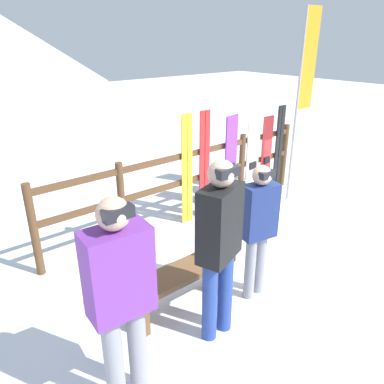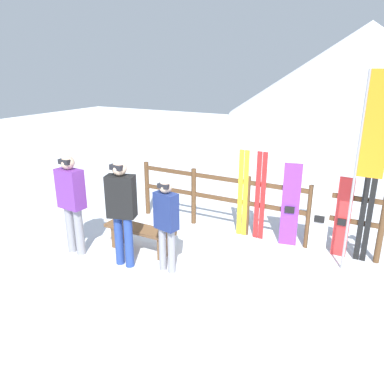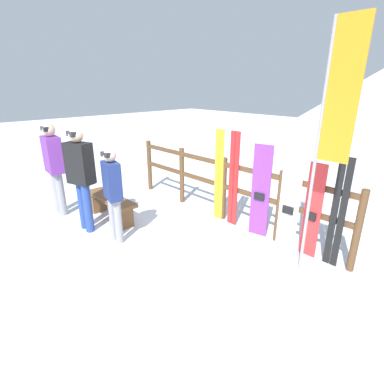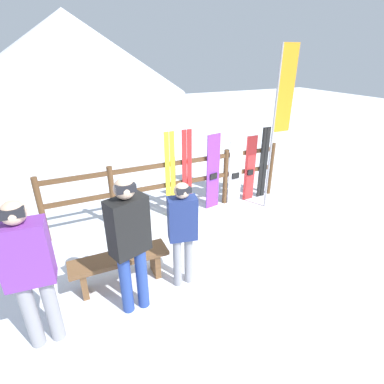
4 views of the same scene
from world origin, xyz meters
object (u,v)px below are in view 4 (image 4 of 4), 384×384
(ski_pair_black, at_px, (263,163))
(bench, at_px, (120,263))
(person_purple, at_px, (29,268))
(ski_pair_yellow, at_px, (170,176))
(snowboard_red, at_px, (250,169))
(rental_flag, at_px, (280,109))
(person_navy, at_px, (183,228))
(ski_pair_red, at_px, (187,173))
(snowboard_purple, at_px, (213,172))
(snowboard_white, at_px, (235,172))
(person_black, at_px, (130,239))

(ski_pair_black, bearing_deg, bench, -156.52)
(bench, bearing_deg, person_purple, -148.66)
(ski_pair_yellow, xyz_separation_m, snowboard_red, (1.83, -0.00, -0.14))
(snowboard_red, xyz_separation_m, rental_flag, (0.24, -0.45, 1.32))
(person_navy, distance_m, ski_pair_red, 2.09)
(ski_pair_black, height_order, rental_flag, rental_flag)
(bench, relative_size, person_purple, 0.75)
(snowboard_purple, distance_m, snowboard_white, 0.54)
(snowboard_purple, relative_size, rental_flag, 0.50)
(person_purple, height_order, person_black, person_black)
(person_black, height_order, ski_pair_yellow, person_black)
(bench, distance_m, snowboard_white, 3.21)
(bench, height_order, person_black, person_black)
(rental_flag, bearing_deg, person_purple, -159.17)
(ski_pair_yellow, distance_m, snowboard_white, 1.46)
(ski_pair_yellow, height_order, ski_pair_red, ski_pair_red)
(person_black, xyz_separation_m, snowboard_white, (2.73, 2.05, -0.35))
(bench, relative_size, ski_pair_red, 0.78)
(person_black, distance_m, ski_pair_black, 4.03)
(person_navy, distance_m, snowboard_white, 2.75)
(ski_pair_yellow, relative_size, rental_flag, 0.54)
(bench, bearing_deg, ski_pair_red, 42.10)
(snowboard_red, bearing_deg, snowboard_white, -179.99)
(snowboard_white, bearing_deg, ski_pair_red, 179.82)
(snowboard_red, bearing_deg, rental_flag, -61.73)
(person_black, bearing_deg, rental_flag, 25.62)
(bench, height_order, person_navy, person_navy)
(person_black, height_order, rental_flag, rental_flag)
(person_purple, distance_m, snowboard_white, 4.34)
(ski_pair_red, height_order, rental_flag, rental_flag)
(snowboard_red, distance_m, ski_pair_black, 0.36)
(ski_pair_yellow, bearing_deg, snowboard_white, -0.14)
(person_black, distance_m, snowboard_purple, 3.02)
(bench, distance_m, snowboard_purple, 2.77)
(person_purple, distance_m, ski_pair_yellow, 3.14)
(bench, bearing_deg, snowboard_white, 28.58)
(ski_pair_yellow, bearing_deg, snowboard_red, -0.11)
(ski_pair_red, xyz_separation_m, ski_pair_black, (1.83, 0.00, -0.06))
(person_navy, xyz_separation_m, snowboard_white, (2.00, 1.88, -0.21))
(bench, height_order, person_purple, person_purple)
(person_navy, bearing_deg, bench, 156.03)
(ski_pair_red, distance_m, ski_pair_black, 1.83)
(person_black, bearing_deg, snowboard_white, 36.92)
(bench, bearing_deg, ski_pair_yellow, 48.67)
(bench, relative_size, rental_flag, 0.42)
(person_purple, xyz_separation_m, person_black, (1.04, 0.06, 0.02))
(person_purple, distance_m, ski_pair_black, 4.97)
(person_purple, bearing_deg, rental_flag, 20.83)
(person_black, bearing_deg, snowboard_red, 33.48)
(ski_pair_yellow, xyz_separation_m, ski_pair_red, (0.35, -0.00, 0.00))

